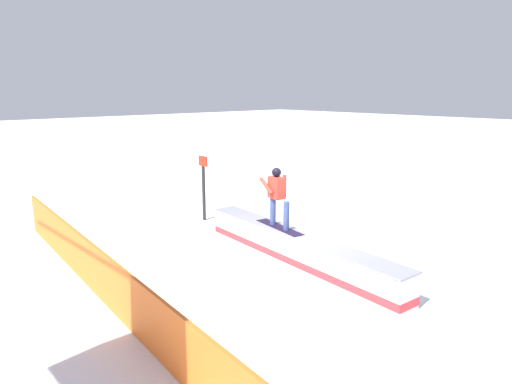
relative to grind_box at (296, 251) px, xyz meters
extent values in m
plane|color=white|center=(0.00, 0.00, -0.33)|extent=(120.00, 120.00, 0.00)
cube|color=white|center=(0.00, 0.00, 0.01)|extent=(6.06, 1.12, 0.69)
cube|color=red|center=(0.00, 0.00, -0.16)|extent=(6.07, 1.13, 0.17)
cube|color=#9394A0|center=(0.00, 0.00, 0.38)|extent=(6.07, 1.18, 0.04)
cube|color=#1E1430|center=(0.62, -0.06, 0.41)|extent=(1.59, 0.56, 0.01)
cylinder|color=#3C4F89|center=(0.89, -0.10, 0.75)|extent=(0.16, 0.16, 0.67)
cylinder|color=#3C4F89|center=(0.35, -0.01, 0.75)|extent=(0.16, 0.16, 0.67)
cube|color=red|center=(0.75, -0.08, 1.35)|extent=(0.44, 0.31, 0.51)
sphere|color=black|center=(0.75, -0.08, 1.71)|extent=(0.22, 0.22, 0.22)
cylinder|color=red|center=(0.96, 0.05, 1.37)|extent=(0.52, 0.18, 0.37)
cylinder|color=red|center=(0.63, -0.22, 1.37)|extent=(0.11, 0.10, 0.55)
cube|color=orange|center=(0.00, 4.21, 0.18)|extent=(13.53, 1.28, 1.03)
cylinder|color=#262628|center=(4.44, -0.62, 0.51)|extent=(0.10, 0.10, 1.69)
cube|color=red|center=(4.44, -0.62, 1.50)|extent=(0.40, 0.04, 0.30)
camera|label=1|loc=(-6.76, 7.38, 3.60)|focal=32.26mm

